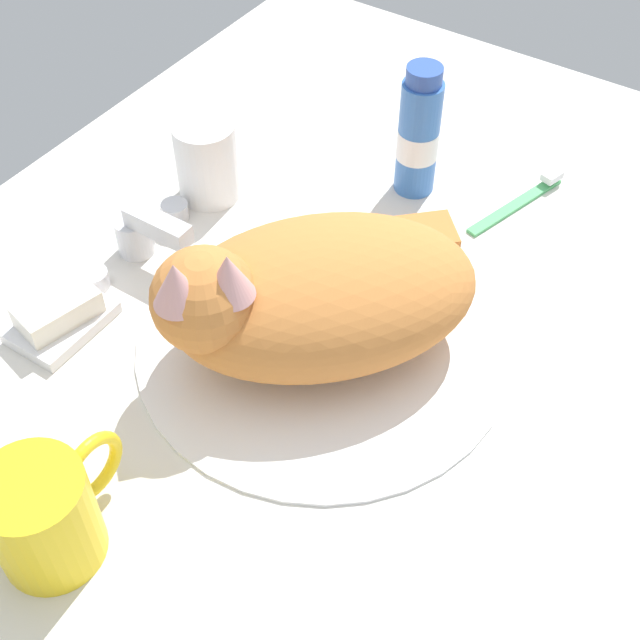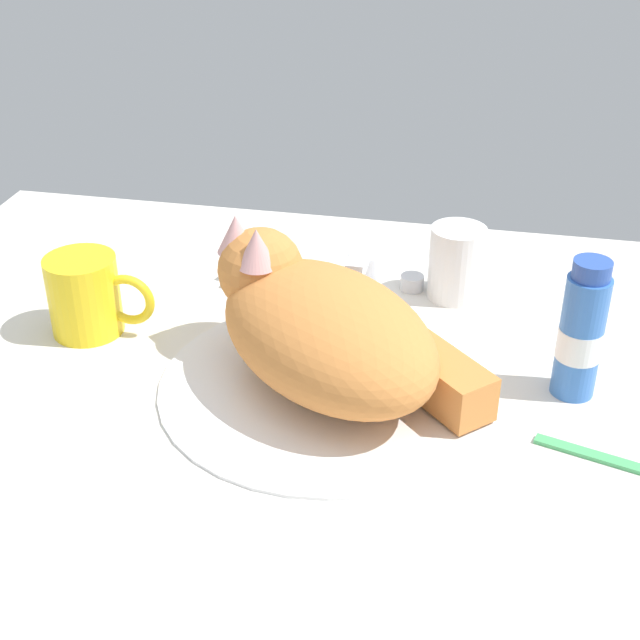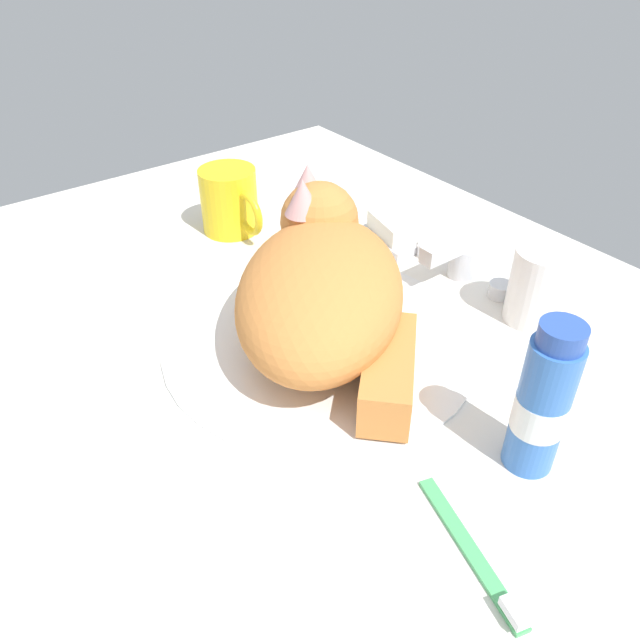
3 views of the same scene
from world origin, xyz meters
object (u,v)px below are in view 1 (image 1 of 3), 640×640
object	(u,v)px
coffee_mug	(46,515)
soap_bar	(58,309)
faucet	(141,235)
toothpaste_bottle	(418,135)
rinse_cup	(207,161)
toothbrush	(522,199)
cat	(309,293)

from	to	relation	value
coffee_mug	soap_bar	world-z (taller)	coffee_mug
faucet	soap_bar	bearing A→B (deg)	-178.76
faucet	soap_bar	world-z (taller)	faucet
soap_bar	toothpaste_bottle	distance (cm)	39.43
coffee_mug	rinse_cup	distance (cm)	41.76
rinse_cup	toothbrush	bearing A→B (deg)	-59.35
soap_bar	rinse_cup	bearing A→B (deg)	1.50
coffee_mug	toothbrush	world-z (taller)	coffee_mug
coffee_mug	toothpaste_bottle	world-z (taller)	toothpaste_bottle
coffee_mug	soap_bar	size ratio (longest dim) A/B	1.65
cat	soap_bar	world-z (taller)	cat
cat	toothbrush	distance (cm)	30.08
cat	coffee_mug	bearing A→B (deg)	170.51
rinse_cup	toothpaste_bottle	world-z (taller)	toothpaste_bottle
coffee_mug	toothbrush	xyz separation A→B (cm)	(55.28, -12.16, -3.89)
toothpaste_bottle	toothbrush	bearing A→B (deg)	-70.26
faucet	toothpaste_bottle	xyz separation A→B (cm)	(23.86, -17.11, 4.27)
faucet	rinse_cup	size ratio (longest dim) A/B	1.69
soap_bar	toothpaste_bottle	size ratio (longest dim) A/B	0.50
faucet	rinse_cup	xyz separation A→B (cm)	(11.00, 0.34, 1.86)
soap_bar	toothbrush	xyz separation A→B (cm)	(39.24, -27.63, -1.85)
rinse_cup	toothpaste_bottle	bearing A→B (deg)	-53.61
soap_bar	toothpaste_bottle	xyz separation A→B (cm)	(35.37, -16.86, 4.36)
toothbrush	rinse_cup	bearing A→B (deg)	120.65
toothpaste_bottle	soap_bar	bearing A→B (deg)	154.52
rinse_cup	soap_bar	size ratio (longest dim) A/B	1.20
soap_bar	toothpaste_bottle	bearing A→B (deg)	-25.48
toothbrush	faucet	bearing A→B (deg)	134.84
coffee_mug	cat	bearing A→B (deg)	-9.49
faucet	soap_bar	xyz separation A→B (cm)	(-11.51, -0.25, -0.09)
cat	soap_bar	xyz separation A→B (cm)	(-10.78, 19.95, -4.12)
faucet	coffee_mug	xyz separation A→B (cm)	(-27.55, -15.72, 1.94)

